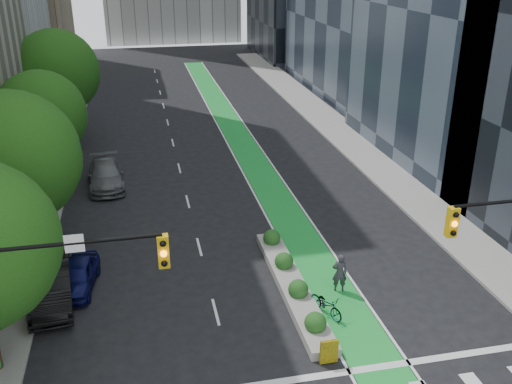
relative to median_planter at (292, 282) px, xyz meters
name	(u,v)px	position (x,y,z in m)	size (l,w,h in m)	color
sidewalk_left	(45,172)	(-13.00, 17.96, -0.30)	(3.60, 90.00, 0.15)	gray
sidewalk_right	(362,149)	(10.60, 17.96, -0.30)	(3.60, 90.00, 0.15)	gray
bike_lane_paint	(239,138)	(1.80, 22.96, -0.37)	(2.20, 70.00, 0.01)	green
tree_mid	(11,159)	(-12.20, 4.96, 5.20)	(6.40, 6.40, 8.78)	black
tree_midfar	(41,115)	(-12.20, 14.96, 4.57)	(5.60, 5.60, 7.76)	black
tree_far	(57,72)	(-12.20, 24.96, 5.32)	(6.60, 6.60, 9.00)	black
signal_left	(29,310)	(-9.90, -6.57, 4.41)	(6.14, 0.51, 7.20)	black
median_planter	(292,282)	(0.00, 0.00, 0.00)	(1.20, 10.26, 1.10)	gray
bicycle	(326,304)	(0.92, -2.19, 0.13)	(0.67, 1.91, 1.01)	gray
cyclist	(340,273)	(2.08, -0.54, 0.57)	(0.69, 0.45, 1.89)	#332E37
parked_car_left_near	(78,276)	(-9.63, 2.18, 0.29)	(1.56, 3.89, 1.32)	#0B0E46
parked_car_left_mid	(50,286)	(-10.70, 1.26, 0.47)	(1.78, 5.10, 1.68)	black
parked_car_left_far	(106,175)	(-8.68, 14.63, 0.41)	(2.20, 5.41, 1.57)	#56585B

